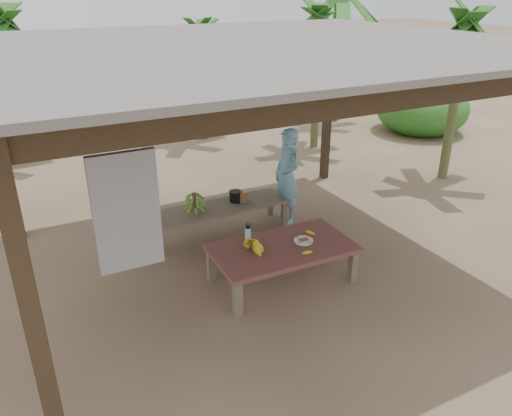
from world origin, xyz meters
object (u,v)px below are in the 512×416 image
water_flask (248,235)px  woman (287,176)px  ripe_banana_bunch (250,246)px  cooking_pot (236,196)px  work_table (282,251)px  bench (219,209)px  plate (303,241)px

water_flask → woman: (1.33, 1.27, 0.15)m
ripe_banana_bunch → cooking_pot: (0.57, 1.65, -0.06)m
work_table → bench: size_ratio=0.83×
work_table → woman: bearing=59.2°
work_table → woman: size_ratio=1.18×
work_table → bench: (-0.17, 1.64, -0.04)m
work_table → water_flask: (-0.36, 0.27, 0.19)m
ripe_banana_bunch → plate: ripe_banana_bunch is taller
plate → water_flask: size_ratio=0.86×
water_flask → cooking_pot: water_flask is taller
bench → ripe_banana_bunch: ripe_banana_bunch is taller
work_table → woman: 1.85m
water_flask → cooking_pot: 1.50m
plate → water_flask: bearing=156.1°
bench → water_flask: 1.40m
ripe_banana_bunch → cooking_pot: size_ratio=1.61×
work_table → woman: woman is taller
work_table → cooking_pot: cooking_pot is taller
water_flask → woman: 1.84m
work_table → cooking_pot: size_ratio=9.43×
ripe_banana_bunch → work_table: bearing=-4.7°
work_table → ripe_banana_bunch: size_ratio=5.86×
work_table → ripe_banana_bunch: ripe_banana_bunch is taller
work_table → ripe_banana_bunch: 0.47m
ripe_banana_bunch → water_flask: size_ratio=1.06×
plate → cooking_pot: bearing=95.7°
plate → cooking_pot: cooking_pot is taller
woman → ripe_banana_bunch: bearing=-43.2°
plate → woman: bearing=66.8°
bench → plate: size_ratio=8.72×
bench → woman: woman is taller
water_flask → cooking_pot: (0.49, 1.41, -0.09)m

